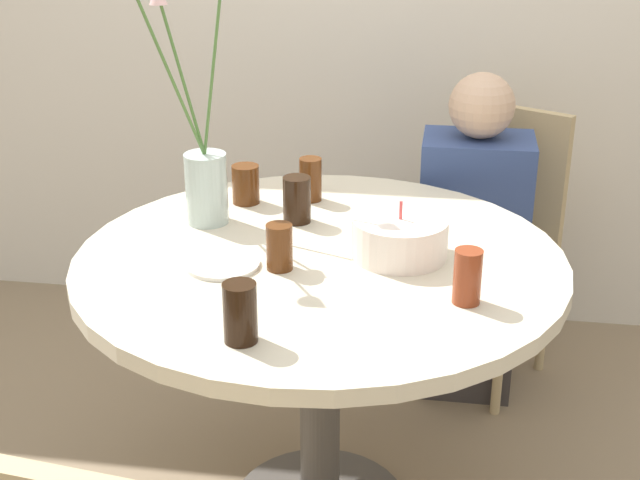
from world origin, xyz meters
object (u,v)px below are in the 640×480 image
chair_right_flank (494,230)px  flower_vase (200,157)px  birthday_cake (400,238)px  drink_glass_0 (467,277)px  side_plate (223,264)px  drink_glass_1 (279,247)px  drink_glass_2 (246,184)px  drink_glass_4 (240,313)px  person_woman (471,249)px  drink_glass_5 (310,179)px  drink_glass_3 (297,200)px

chair_right_flank → flower_vase: flower_vase is taller
birthday_cake → drink_glass_0: (0.16, -0.22, 0.01)m
side_plate → drink_glass_1: bearing=3.2°
side_plate → drink_glass_2: (-0.04, 0.42, 0.05)m
drink_glass_4 → person_woman: (0.47, 1.15, -0.33)m
flower_vase → drink_glass_0: flower_vase is taller
chair_right_flank → flower_vase: 1.14m
chair_right_flank → person_woman: person_woman is taller
drink_glass_0 → person_woman: 0.97m
drink_glass_1 → drink_glass_5: 0.46m
drink_glass_0 → drink_glass_4: (-0.44, -0.24, 0.00)m
drink_glass_1 → person_woman: 0.98m
side_plate → drink_glass_5: bearing=74.2°
birthday_cake → flower_vase: 0.56m
side_plate → drink_glass_4: size_ratio=1.40×
flower_vase → birthday_cake: bearing=-14.7°
drink_glass_3 → drink_glass_4: 0.64m
drink_glass_5 → flower_vase: bearing=-139.8°
drink_glass_3 → person_woman: person_woman is taller
chair_right_flank → drink_glass_1: 1.13m
flower_vase → drink_glass_3: bearing=11.0°
birthday_cake → drink_glass_0: 0.27m
side_plate → person_woman: person_woman is taller
person_woman → side_plate: bearing=-126.4°
side_plate → drink_glass_2: size_ratio=1.63×
drink_glass_3 → birthday_cake: bearing=-33.1°
drink_glass_3 → person_woman: 0.77m
drink_glass_3 → drink_glass_4: (0.00, -0.64, 0.00)m
drink_glass_3 → drink_glass_5: 0.17m
drink_glass_4 → person_woman: 1.29m
drink_glass_0 → drink_glass_2: size_ratio=1.13×
drink_glass_1 → drink_glass_2: 0.45m
drink_glass_5 → person_woman: person_woman is taller
chair_right_flank → person_woman: (-0.08, -0.14, -0.01)m
chair_right_flank → drink_glass_1: chair_right_flank is taller
chair_right_flank → drink_glass_5: (-0.54, -0.48, 0.32)m
chair_right_flank → drink_glass_3: (-0.55, -0.65, 0.32)m
person_woman → drink_glass_4: bearing=-112.4°
drink_glass_2 → drink_glass_4: drink_glass_4 is taller
drink_glass_3 → drink_glass_5: size_ratio=1.01×
drink_glass_4 → chair_right_flank: bearing=66.9°
chair_right_flank → person_woman: size_ratio=0.85×
side_plate → drink_glass_2: 0.43m
chair_right_flank → drink_glass_4: 1.44m
drink_glass_0 → chair_right_flank: bearing=84.2°
drink_glass_5 → birthday_cake: bearing=-51.9°
drink_glass_0 → drink_glass_5: same height
birthday_cake → drink_glass_4: size_ratio=1.83×
drink_glass_1 → person_woman: (0.46, 0.80, -0.32)m
drink_glass_5 → chair_right_flank: bearing=41.7°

